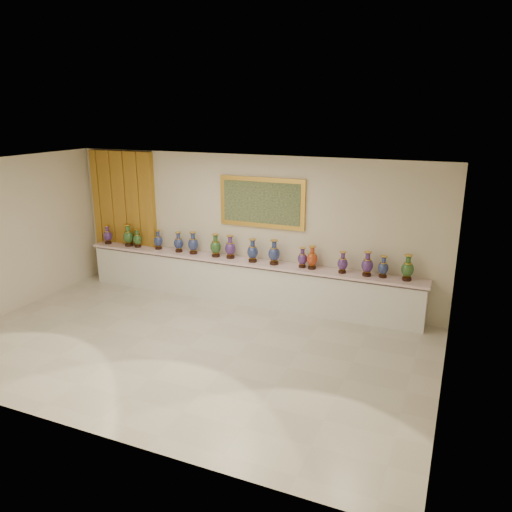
{
  "coord_description": "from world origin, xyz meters",
  "views": [
    {
      "loc": [
        4.04,
        -6.57,
        3.86
      ],
      "look_at": [
        0.51,
        1.7,
        1.2
      ],
      "focal_mm": 35.0,
      "sensor_mm": 36.0,
      "label": 1
    }
  ],
  "objects_px": {
    "counter": "(244,281)",
    "vase_0": "(108,236)",
    "vase_1": "(128,236)",
    "vase_2": "(137,239)"
  },
  "relations": [
    {
      "from": "counter",
      "to": "vase_0",
      "type": "height_order",
      "value": "vase_0"
    },
    {
      "from": "vase_0",
      "to": "vase_2",
      "type": "bearing_deg",
      "value": 1.43
    },
    {
      "from": "vase_1",
      "to": "vase_2",
      "type": "height_order",
      "value": "vase_1"
    },
    {
      "from": "counter",
      "to": "vase_0",
      "type": "bearing_deg",
      "value": -179.12
    },
    {
      "from": "counter",
      "to": "vase_1",
      "type": "bearing_deg",
      "value": -179.35
    },
    {
      "from": "vase_0",
      "to": "vase_2",
      "type": "xyz_separation_m",
      "value": [
        0.8,
        0.02,
        -0.01
      ]
    },
    {
      "from": "vase_1",
      "to": "vase_2",
      "type": "xyz_separation_m",
      "value": [
        0.24,
        0.0,
        -0.04
      ]
    },
    {
      "from": "vase_1",
      "to": "vase_2",
      "type": "relative_size",
      "value": 1.2
    },
    {
      "from": "vase_0",
      "to": "vase_1",
      "type": "xyz_separation_m",
      "value": [
        0.56,
        0.02,
        0.03
      ]
    },
    {
      "from": "vase_0",
      "to": "vase_2",
      "type": "height_order",
      "value": "vase_0"
    }
  ]
}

